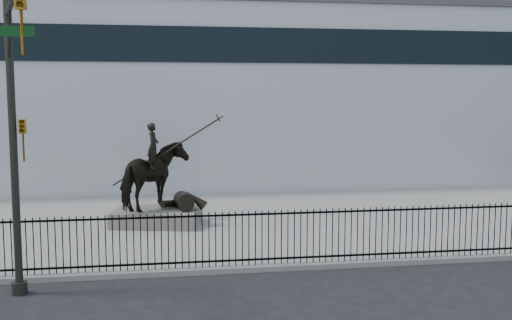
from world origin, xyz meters
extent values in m
plane|color=black|center=(0.00, 0.00, 0.00)|extent=(120.00, 120.00, 0.00)
cube|color=gray|center=(0.00, 7.00, 0.07)|extent=(30.00, 12.00, 0.15)
cube|color=silver|center=(0.00, 20.00, 4.50)|extent=(44.00, 14.00, 9.00)
cube|color=black|center=(0.00, 1.25, 0.30)|extent=(22.00, 0.05, 0.05)
cube|color=black|center=(0.00, 1.25, 1.55)|extent=(22.00, 0.05, 0.05)
cube|color=black|center=(0.00, 1.25, 0.90)|extent=(22.00, 0.03, 1.50)
cube|color=#57544F|center=(-3.78, 6.78, 0.43)|extent=(3.34, 2.63, 0.56)
imported|color=black|center=(-3.78, 6.78, 1.89)|extent=(2.46, 2.72, 2.37)
imported|color=black|center=(-3.87, 6.80, 2.97)|extent=(0.50, 0.65, 1.60)
cylinder|color=black|center=(-3.46, 6.71, 2.73)|extent=(3.73, 0.86, 2.41)
cylinder|color=black|center=(-7.00, 0.20, 0.15)|extent=(0.36, 0.36, 0.30)
cylinder|color=black|center=(-7.00, 0.20, 3.50)|extent=(0.18, 0.18, 7.00)
cylinder|color=black|center=(-6.40, -1.92, 6.60)|extent=(1.47, 4.84, 0.12)
imported|color=#BA7F14|center=(-5.80, -4.05, 5.97)|extent=(0.18, 0.22, 1.10)
imported|color=#BA7F14|center=(-6.78, 0.20, 3.70)|extent=(0.16, 0.20, 1.00)
cube|color=#0C3F19|center=(-6.64, -1.00, 6.10)|extent=(0.90, 0.03, 0.22)
camera|label=1|loc=(-3.58, -14.45, 4.78)|focal=42.00mm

